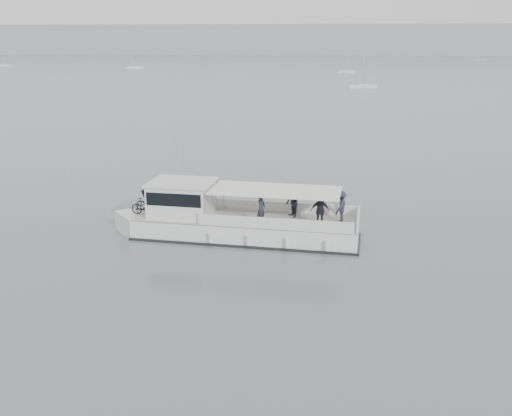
{
  "coord_description": "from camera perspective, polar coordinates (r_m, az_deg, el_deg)",
  "views": [
    {
      "loc": [
        -0.23,
        -29.19,
        9.49
      ],
      "look_at": [
        -2.2,
        -1.73,
        1.6
      ],
      "focal_mm": 40.0,
      "sensor_mm": 36.0,
      "label": 1
    }
  ],
  "objects": [
    {
      "name": "headland",
      "position": [
        589.21,
        4.3,
        16.38
      ],
      "size": [
        1400.0,
        90.0,
        28.0
      ],
      "primitive_type": "cube",
      "color": "#939EA8",
      "rests_on": "ground"
    },
    {
      "name": "moored_fleet",
      "position": [
        225.71,
        -3.42,
        13.64
      ],
      "size": [
        416.48,
        321.65,
        9.73
      ],
      "color": "white",
      "rests_on": "ground"
    },
    {
      "name": "tour_boat",
      "position": [
        29.13,
        -3.15,
        -1.21
      ],
      "size": [
        12.98,
        4.58,
        5.4
      ],
      "rotation": [
        0.0,
        0.0,
        -0.13
      ],
      "color": "white",
      "rests_on": "ground"
    },
    {
      "name": "ground",
      "position": [
        30.69,
        4.33,
        -2.07
      ],
      "size": [
        1400.0,
        1400.0,
        0.0
      ],
      "primitive_type": "plane",
      "color": "#546063",
      "rests_on": "ground"
    }
  ]
}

